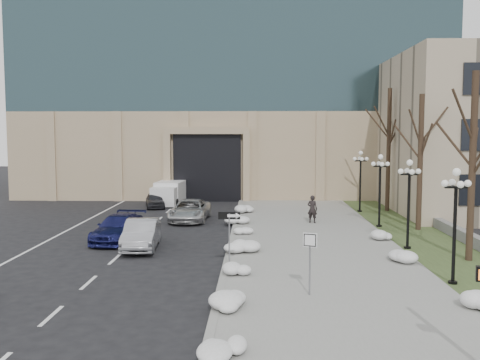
% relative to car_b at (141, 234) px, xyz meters
% --- Properties ---
extents(ground, '(160.00, 160.00, 0.00)m').
position_rel_car_b_xyz_m(ground, '(5.70, -12.45, -0.77)').
color(ground, black).
rests_on(ground, ground).
extents(sidewalk, '(9.00, 40.00, 0.12)m').
position_rel_car_b_xyz_m(sidewalk, '(9.20, 1.55, -0.71)').
color(sidewalk, gray).
rests_on(sidewalk, ground).
extents(curb, '(0.30, 40.00, 0.14)m').
position_rel_car_b_xyz_m(curb, '(4.70, 1.55, -0.70)').
color(curb, gray).
rests_on(curb, ground).
extents(grass_strip, '(4.00, 40.00, 0.10)m').
position_rel_car_b_xyz_m(grass_strip, '(15.70, 1.55, -0.72)').
color(grass_strip, '#364623').
rests_on(grass_strip, ground).
extents(stone_wall, '(0.50, 30.00, 0.70)m').
position_rel_car_b_xyz_m(stone_wall, '(17.70, 3.55, -0.42)').
color(stone_wall, slate).
rests_on(stone_wall, ground).
extents(office_tower, '(40.00, 24.70, 36.00)m').
position_rel_car_b_xyz_m(office_tower, '(3.69, 31.13, 17.72)').
color(office_tower, tan).
rests_on(office_tower, ground).
extents(car_b, '(2.01, 4.81, 1.55)m').
position_rel_car_b_xyz_m(car_b, '(0.00, 0.00, 0.00)').
color(car_b, '#9C9EA4').
rests_on(car_b, ground).
extents(car_c, '(2.50, 5.26, 1.48)m').
position_rel_car_b_xyz_m(car_c, '(-1.73, 1.99, -0.03)').
color(car_c, '#16194F').
rests_on(car_c, ground).
extents(car_d, '(2.65, 5.41, 1.48)m').
position_rel_car_b_xyz_m(car_d, '(1.45, 9.00, -0.03)').
color(car_d, '#B4B4B4').
rests_on(car_d, ground).
extents(car_e, '(2.28, 3.92, 1.25)m').
position_rel_car_b_xyz_m(car_e, '(-2.23, 15.46, -0.15)').
color(car_e, '#2C2C31').
rests_on(car_e, ground).
extents(pedestrian, '(0.80, 0.67, 1.85)m').
position_rel_car_b_xyz_m(pedestrian, '(9.83, 7.75, 0.27)').
color(pedestrian, black).
rests_on(pedestrian, sidewalk).
extents(box_truck, '(2.59, 6.22, 1.93)m').
position_rel_car_b_xyz_m(box_truck, '(-1.34, 18.12, 0.16)').
color(box_truck, silver).
rests_on(box_truck, ground).
extents(one_way_sign, '(1.00, 0.27, 2.70)m').
position_rel_car_b_xyz_m(one_way_sign, '(5.07, -4.69, 1.45)').
color(one_way_sign, slate).
rests_on(one_way_sign, ground).
extents(keep_sign, '(0.51, 0.21, 2.46)m').
position_rel_car_b_xyz_m(keep_sign, '(8.08, -8.21, 1.04)').
color(keep_sign, slate).
rests_on(keep_sign, ground).
extents(snow_clump_a, '(1.10, 1.60, 0.36)m').
position_rel_car_b_xyz_m(snow_clump_a, '(5.26, -13.85, -0.47)').
color(snow_clump_a, white).
rests_on(snow_clump_a, sidewalk).
extents(snow_clump_b, '(1.10, 1.60, 0.36)m').
position_rel_car_b_xyz_m(snow_clump_b, '(5.35, -9.68, -0.47)').
color(snow_clump_b, white).
rests_on(snow_clump_b, sidewalk).
extents(snow_clump_c, '(1.10, 1.60, 0.36)m').
position_rel_car_b_xyz_m(snow_clump_c, '(5.16, -5.36, -0.47)').
color(snow_clump_c, white).
rests_on(snow_clump_c, sidewalk).
extents(snow_clump_d, '(1.10, 1.60, 0.36)m').
position_rel_car_b_xyz_m(snow_clump_d, '(5.36, -1.48, -0.47)').
color(snow_clump_d, white).
rests_on(snow_clump_d, sidewalk).
extents(snow_clump_e, '(1.10, 1.60, 0.36)m').
position_rel_car_b_xyz_m(snow_clump_e, '(5.19, 3.63, -0.47)').
color(snow_clump_e, white).
rests_on(snow_clump_e, sidewalk).
extents(snow_clump_f, '(1.10, 1.60, 0.36)m').
position_rel_car_b_xyz_m(snow_clump_f, '(4.84, 7.54, -0.47)').
color(snow_clump_f, white).
rests_on(snow_clump_f, sidewalk).
extents(snow_clump_g, '(1.10, 1.60, 0.36)m').
position_rel_car_b_xyz_m(snow_clump_g, '(5.25, 12.41, -0.47)').
color(snow_clump_g, white).
rests_on(snow_clump_g, sidewalk).
extents(snow_clump_h, '(1.10, 1.60, 0.36)m').
position_rel_car_b_xyz_m(snow_clump_h, '(13.50, -9.77, -0.47)').
color(snow_clump_h, white).
rests_on(snow_clump_h, sidewalk).
extents(snow_clump_i, '(1.10, 1.60, 0.36)m').
position_rel_car_b_xyz_m(snow_clump_i, '(13.15, -2.95, -0.47)').
color(snow_clump_i, white).
rests_on(snow_clump_i, sidewalk).
extents(snow_clump_j, '(1.10, 1.60, 0.36)m').
position_rel_car_b_xyz_m(snow_clump_j, '(13.39, 2.19, -0.47)').
color(snow_clump_j, white).
rests_on(snow_clump_j, sidewalk).
extents(lamppost_a, '(1.18, 1.18, 4.76)m').
position_rel_car_b_xyz_m(lamppost_a, '(14.00, -6.45, 2.30)').
color(lamppost_a, black).
rests_on(lamppost_a, ground).
extents(lamppost_b, '(1.18, 1.18, 4.76)m').
position_rel_car_b_xyz_m(lamppost_b, '(14.00, 0.05, 2.30)').
color(lamppost_b, black).
rests_on(lamppost_b, ground).
extents(lamppost_c, '(1.18, 1.18, 4.76)m').
position_rel_car_b_xyz_m(lamppost_c, '(14.00, 6.55, 2.30)').
color(lamppost_c, black).
rests_on(lamppost_c, ground).
extents(lamppost_d, '(1.18, 1.18, 4.76)m').
position_rel_car_b_xyz_m(lamppost_d, '(14.00, 13.05, 2.30)').
color(lamppost_d, black).
rests_on(lamppost_d, ground).
extents(tree_near, '(3.20, 3.20, 9.00)m').
position_rel_car_b_xyz_m(tree_near, '(16.20, -2.45, 5.06)').
color(tree_near, black).
rests_on(tree_near, ground).
extents(tree_mid, '(3.20, 3.20, 8.50)m').
position_rel_car_b_xyz_m(tree_mid, '(16.20, 5.55, 4.73)').
color(tree_mid, black).
rests_on(tree_mid, ground).
extents(tree_far, '(3.20, 3.20, 9.50)m').
position_rel_car_b_xyz_m(tree_far, '(16.20, 13.55, 5.38)').
color(tree_far, black).
rests_on(tree_far, ground).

